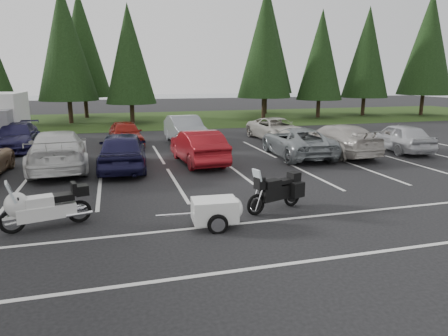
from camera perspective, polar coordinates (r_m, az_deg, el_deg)
ground at (r=13.66m, az=-8.21°, el=-3.46°), size 120.00×120.00×0.00m
grass_strip at (r=37.25m, az=-13.10°, el=6.68°), size 80.00×16.00×0.01m
lake_water at (r=68.36m, az=-10.98°, el=9.44°), size 70.00×50.00×0.02m
stall_markings at (r=15.58m, az=-9.18°, el=-1.44°), size 32.00×16.00×0.01m
conifer_4 at (r=36.18m, az=-21.82°, el=16.30°), size 4.80×4.80×11.17m
conifer_5 at (r=34.71m, az=-13.39°, el=15.54°), size 4.14×4.14×9.63m
conifer_6 at (r=37.78m, az=5.86°, el=17.21°), size 4.93×4.93×11.48m
conifer_7 at (r=39.77m, az=13.68°, el=15.40°), size 4.27×4.27×9.94m
conifer_8 at (r=43.36m, az=19.77°, el=15.26°), size 4.53×4.53×10.56m
conifer_9 at (r=46.10m, az=27.17°, el=15.57°), size 5.19×5.19×12.10m
conifer_back_b at (r=40.70m, az=-19.71°, el=16.32°), size 4.97×4.97×11.58m
conifer_back_c at (r=42.93m, az=6.11°, el=17.72°), size 5.50×5.50×12.81m
car_near_3 at (r=18.07m, az=-22.62°, el=2.37°), size 2.76×5.86×1.65m
car_near_4 at (r=17.24m, az=-14.28°, el=2.47°), size 2.23×4.91×1.63m
car_near_5 at (r=18.00m, az=-3.72°, el=3.07°), size 1.92×4.68×1.51m
car_near_6 at (r=19.87m, az=10.38°, el=3.69°), size 2.69×5.28×1.43m
car_near_7 at (r=20.76m, az=15.79°, el=3.95°), size 2.60×5.44×1.53m
car_near_8 at (r=22.85m, az=23.76°, el=4.04°), size 2.12×4.45×1.47m
car_far_1 at (r=24.00m, az=-27.52°, el=3.98°), size 2.10×4.91×1.41m
car_far_2 at (r=23.21m, az=-13.88°, el=4.80°), size 2.03×4.27×1.41m
car_far_3 at (r=23.48m, az=-5.54°, el=5.44°), size 1.97×4.94×1.60m
car_far_4 at (r=24.89m, az=7.48°, el=5.53°), size 2.61×5.02×1.35m
touring_motorcycle at (r=11.18m, az=-24.12°, el=-4.57°), size 2.55×1.32×1.35m
cargo_trailer at (r=10.37m, az=-1.36°, el=-6.43°), size 1.71×1.03×0.77m
adventure_motorcycle at (r=11.62m, az=7.29°, el=-2.87°), size 2.36×1.48×1.36m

